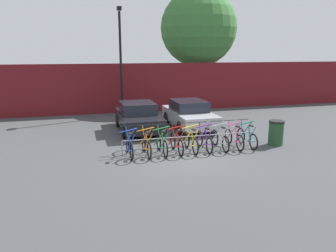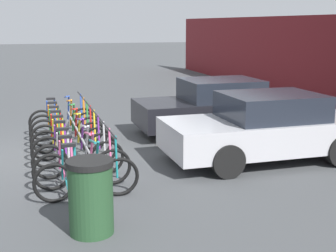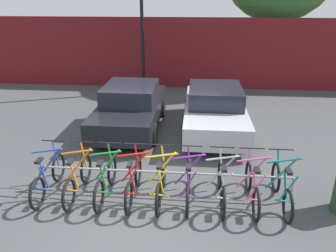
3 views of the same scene
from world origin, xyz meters
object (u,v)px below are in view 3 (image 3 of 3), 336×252
Objects in this scene: bicycle_pink at (252,187)px; bicycle_silver at (221,186)px; bicycle_blue at (48,178)px; car_silver at (215,110)px; car_black at (131,107)px; bicycle_orange at (78,179)px; bicycle_teal at (282,189)px; bike_rack at (162,174)px; bicycle_yellow at (161,183)px; lamp_post at (142,8)px; bicycle_purple at (188,184)px; bicycle_red at (134,182)px; bicycle_green at (106,180)px.

bicycle_silver is at bearing 176.29° from bicycle_pink.
car_silver is at bearing 42.95° from bicycle_blue.
bicycle_pink is at bearing -50.10° from car_black.
bicycle_orange is 0.41× the size of car_silver.
bicycle_pink is at bearing -176.11° from bicycle_teal.
bicycle_yellow is (-0.01, -0.15, -0.13)m from bike_rack.
lamp_post is (0.78, 7.97, 3.13)m from bicycle_blue.
lamp_post reaches higher than bicycle_silver.
bicycle_pink is (1.29, 0.00, 0.00)m from bicycle_purple.
bicycle_red is 8.63m from lamp_post.
bicycle_green and bicycle_pink have the same top height.
bicycle_pink is 5.05m from car_black.
bicycle_pink is 0.41× the size of car_silver.
bicycle_pink is 3.92m from car_silver.
bicycle_yellow is at bearing -70.33° from car_black.
bicycle_blue is at bearing -176.49° from bike_rack.
bicycle_blue is 1.00× the size of bicycle_red.
bicycle_silver is at bearing 0.19° from bicycle_red.
lamp_post reaches higher than bicycle_orange.
bicycle_red is 3.01m from bicycle_teal.
lamp_post reaches higher than bicycle_purple.
bicycle_purple is 8.84m from lamp_post.
car_silver is at bearing -55.06° from lamp_post.
bicycle_purple is 0.41× the size of car_black.
bicycle_blue is 4.26m from bicycle_pink.
bicycle_yellow is 1.85m from bicycle_pink.
bicycle_silver is 4.68m from car_black.
car_silver is at bearing 64.88° from bicycle_red.
car_black is (-1.95, 3.87, 0.31)m from bicycle_purple.
bicycle_orange is 0.41× the size of car_black.
bike_rack is 3.15× the size of bicycle_silver.
bicycle_red is 0.41× the size of car_silver.
bicycle_orange is at bearing -3.56° from bicycle_blue.
bike_rack is 2.43m from bicycle_blue.
bicycle_silver is 1.20m from bicycle_teal.
bicycle_orange is 1.00× the size of bicycle_green.
bicycle_blue is at bearing -178.85° from bicycle_yellow.
bicycle_green is 0.59m from bicycle_red.
bicycle_purple is 1.87m from bicycle_teal.
bicycle_teal is (3.60, 0.00, 0.00)m from bicycle_green.
bicycle_silver is 3.87m from car_silver.
bicycle_red is 1.14m from bicycle_purple.
car_black reaches higher than bicycle_blue.
car_black is at bearing 71.52° from bicycle_blue.
bicycle_green is 3.60m from bicycle_teal.
bike_rack is at bearing -0.05° from bicycle_blue.
car_black reaches higher than bicycle_orange.
car_silver is (0.01, 3.86, 0.31)m from bicycle_silver.
bicycle_blue is 1.00× the size of bicycle_teal.
bicycle_blue is 1.00× the size of bicycle_pink.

